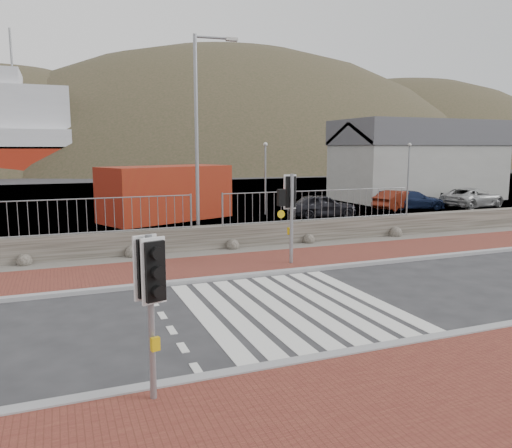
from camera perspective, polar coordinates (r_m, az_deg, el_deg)
name	(u,v)px	position (r m, az deg, el deg)	size (l,w,h in m)	color
ground	(291,307)	(12.18, 3.99, -9.42)	(220.00, 220.00, 0.00)	#28282B
sidewalk_near	(437,403)	(8.30, 19.96, -18.63)	(40.00, 4.00, 0.08)	brown
sidewalk_far	(230,265)	(16.19, -2.94, -4.70)	(40.00, 3.00, 0.08)	brown
kerb_near	(361,351)	(9.72, 11.90, -14.06)	(40.00, 0.25, 0.12)	gray
kerb_far	(247,276)	(14.82, -1.06, -5.91)	(40.00, 0.25, 0.12)	gray
zebra_crossing	(291,307)	(12.18, 3.99, -9.39)	(4.62, 5.60, 0.01)	silver
gravel_strip	(213,253)	(18.05, -4.99, -3.36)	(40.00, 1.50, 0.06)	#59544C
stone_wall	(206,238)	(18.73, -5.71, -1.63)	(40.00, 0.60, 0.90)	#433F37
railing	(207,202)	(18.39, -5.65, 2.50)	(18.07, 0.07, 1.22)	gray
quay	(131,199)	(38.84, -14.14, 2.79)	(120.00, 40.00, 0.50)	#4C4C4F
water	(96,176)	(73.60, -17.81, 5.28)	(220.00, 50.00, 0.05)	#3F4C54
harbor_building	(418,160)	(39.34, 17.99, 6.99)	(12.20, 6.20, 5.80)	#9E9E99
hills_backdrop	(128,285)	(102.60, -14.43, -6.81)	(254.00, 90.00, 100.00)	#31331E
traffic_signal_near	(150,283)	(7.40, -12.03, -6.66)	(0.41, 0.31, 2.56)	gray
traffic_signal_far	(291,200)	(16.00, 3.98, 2.79)	(0.70, 0.26, 2.97)	gray
streetlight	(200,130)	(19.21, -6.42, 10.62)	(1.68, 0.34, 7.92)	gray
shipping_container	(166,193)	(27.01, -10.20, 3.51)	(6.84, 2.85, 2.85)	maroon
car_a	(322,206)	(27.76, 7.53, 2.09)	(1.52, 3.79, 1.29)	black
car_b	(397,200)	(32.27, 15.85, 2.66)	(1.27, 3.64, 1.20)	#601B0D
car_c	(413,200)	(32.85, 17.51, 2.65)	(1.62, 3.98, 1.16)	#142041
car_d	(473,198)	(35.03, 23.55, 2.77)	(2.10, 4.56, 1.27)	#A8A8A8
car_e	(468,197)	(36.10, 23.07, 2.89)	(1.41, 3.49, 1.19)	black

